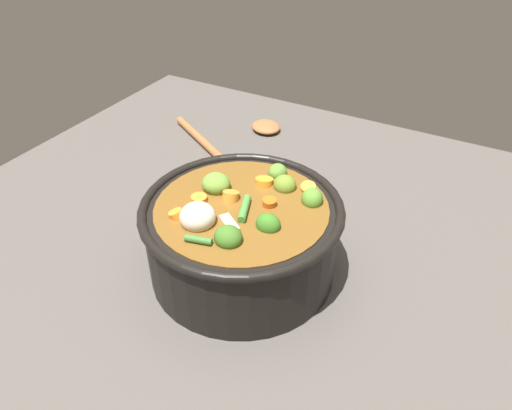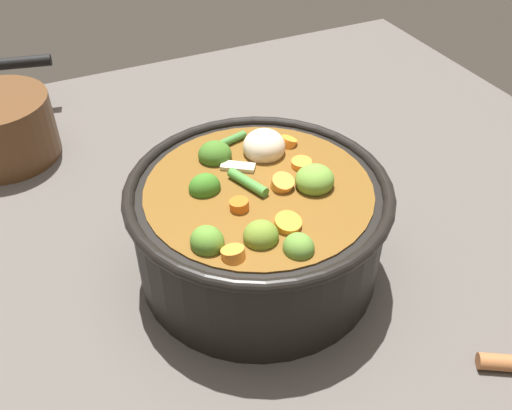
# 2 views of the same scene
# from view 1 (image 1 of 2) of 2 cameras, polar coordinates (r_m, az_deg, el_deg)

# --- Properties ---
(ground_plane) EXTENTS (1.10, 1.10, 0.00)m
(ground_plane) POSITION_cam_1_polar(r_m,az_deg,el_deg) (0.72, -1.54, -7.42)
(ground_plane) COLOR #514C47
(cooking_pot) EXTENTS (0.27, 0.27, 0.14)m
(cooking_pot) POSITION_cam_1_polar(r_m,az_deg,el_deg) (0.68, -1.62, -3.63)
(cooking_pot) COLOR black
(cooking_pot) RESTS_ON ground_plane
(wooden_spoon) EXTENTS (0.23, 0.24, 0.02)m
(wooden_spoon) POSITION_cam_1_polar(r_m,az_deg,el_deg) (1.03, -2.20, 8.13)
(wooden_spoon) COLOR #A26036
(wooden_spoon) RESTS_ON ground_plane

